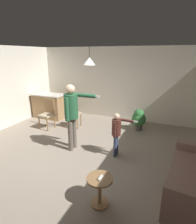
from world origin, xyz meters
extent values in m
plane|color=gray|center=(0.00, 0.00, 0.00)|extent=(7.68, 7.68, 0.00)
cube|color=silver|center=(0.00, 3.20, 1.35)|extent=(6.40, 0.10, 2.70)
cube|color=#8C6B60|center=(2.58, -0.34, 0.23)|extent=(0.98, 1.51, 0.45)
cube|color=#8C6B60|center=(2.51, -1.14, 0.32)|extent=(0.86, 0.26, 0.63)
cube|color=#8C6B60|center=(2.66, 0.47, 0.32)|extent=(0.86, 0.26, 0.63)
cylinder|color=olive|center=(2.18, -1.10, 0.03)|extent=(0.05, 0.05, 0.06)
cylinder|color=olive|center=(2.33, 0.49, 0.03)|extent=(0.05, 0.05, 0.06)
cube|color=#99754C|center=(-2.45, 2.16, 0.45)|extent=(1.20, 0.60, 0.91)
cube|color=beige|center=(-2.45, 2.16, 0.93)|extent=(1.26, 0.66, 0.04)
cylinder|color=olive|center=(1.11, -1.22, 0.51)|extent=(0.44, 0.44, 0.03)
cylinder|color=olive|center=(1.11, -1.22, 0.24)|extent=(0.06, 0.06, 0.49)
cylinder|color=olive|center=(1.11, -1.22, 0.01)|extent=(0.31, 0.31, 0.03)
cylinder|color=#60564C|center=(-0.29, 0.37, 0.44)|extent=(0.13, 0.13, 0.87)
cylinder|color=#60564C|center=(-0.29, 0.19, 0.44)|extent=(0.13, 0.13, 0.87)
cylinder|color=#265938|center=(-0.29, 0.28, 1.18)|extent=(0.35, 0.35, 0.62)
sphere|color=#D8AD8C|center=(-0.29, 0.28, 1.61)|extent=(0.24, 0.24, 0.24)
cylinder|color=#265938|center=(0.00, 0.48, 1.44)|extent=(0.58, 0.11, 0.10)
cube|color=white|center=(0.32, 0.49, 1.44)|extent=(0.13, 0.04, 0.04)
cylinder|color=#265938|center=(-0.29, 0.08, 1.15)|extent=(0.10, 0.10, 0.58)
cylinder|color=#384260|center=(0.88, 0.45, 0.28)|extent=(0.08, 0.08, 0.56)
cylinder|color=#384260|center=(0.87, 0.33, 0.28)|extent=(0.08, 0.08, 0.56)
cylinder|color=#4C261E|center=(0.88, 0.39, 0.76)|extent=(0.22, 0.22, 0.40)
sphere|color=#D8AD8C|center=(0.88, 0.39, 1.03)|extent=(0.15, 0.15, 0.15)
cylinder|color=#4C261E|center=(1.07, 0.52, 0.92)|extent=(0.37, 0.07, 0.07)
cube|color=white|center=(1.28, 0.51, 0.92)|extent=(0.13, 0.04, 0.04)
cylinder|color=#4C261E|center=(0.87, 0.26, 0.74)|extent=(0.07, 0.07, 0.37)
cylinder|color=olive|center=(-1.19, 1.45, 0.23)|extent=(0.04, 0.04, 0.45)
cylinder|color=olive|center=(-0.84, 1.51, 0.23)|extent=(0.04, 0.04, 0.45)
cylinder|color=olive|center=(-1.24, 1.81, 0.23)|extent=(0.04, 0.04, 0.45)
cylinder|color=olive|center=(-0.89, 1.86, 0.23)|extent=(0.04, 0.04, 0.45)
cube|color=tan|center=(-1.04, 1.66, 0.47)|extent=(0.47, 0.47, 0.05)
cube|color=olive|center=(-1.01, 1.47, 0.75)|extent=(0.38, 0.09, 0.50)
cylinder|color=olive|center=(-1.62, 1.34, 0.23)|extent=(0.04, 0.04, 0.45)
cylinder|color=olive|center=(-1.98, 1.36, 0.23)|extent=(0.04, 0.04, 0.45)
cylinder|color=olive|center=(-1.65, 0.98, 0.23)|extent=(0.04, 0.04, 0.45)
cylinder|color=olive|center=(-2.01, 1.01, 0.23)|extent=(0.04, 0.04, 0.45)
cube|color=tan|center=(-1.82, 1.17, 0.47)|extent=(0.45, 0.45, 0.05)
cube|color=olive|center=(-1.80, 1.36, 0.75)|extent=(0.38, 0.07, 0.50)
cylinder|color=#4C4742|center=(1.06, 2.26, 0.11)|extent=(0.27, 0.27, 0.21)
sphere|color=#2D6B33|center=(1.06, 2.26, 0.38)|extent=(0.47, 0.47, 0.47)
sphere|color=#2D6B33|center=(1.06, 2.26, 0.54)|extent=(0.35, 0.35, 0.35)
cube|color=white|center=(1.14, -1.24, 0.54)|extent=(0.05, 0.13, 0.04)
cone|color=silver|center=(-0.14, 1.05, 2.25)|extent=(0.32, 0.32, 0.20)
cylinder|color=black|center=(-0.14, 1.05, 2.52)|extent=(0.01, 0.01, 0.36)
camera|label=1|loc=(2.09, -3.56, 2.44)|focal=29.72mm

